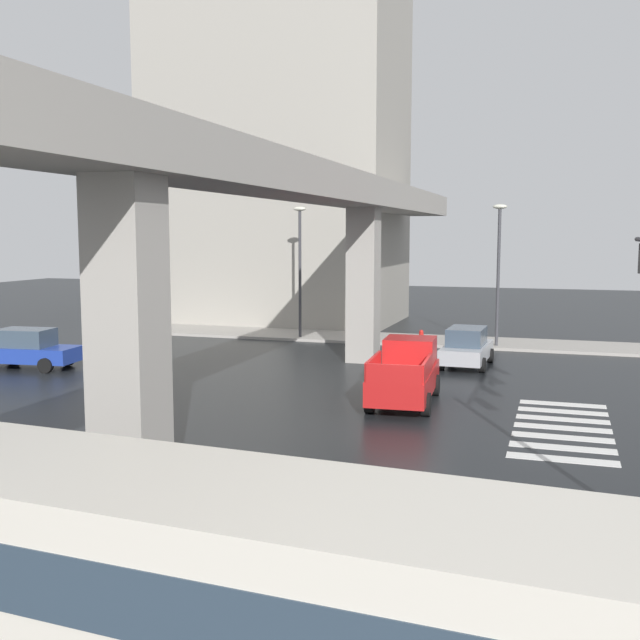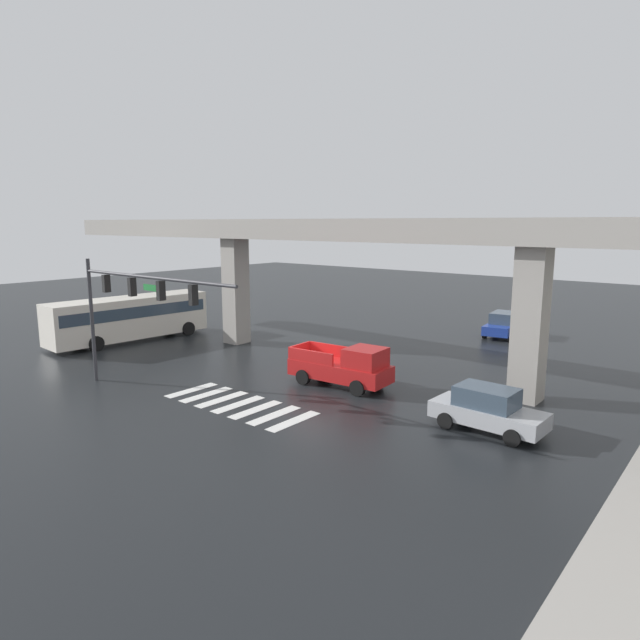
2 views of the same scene
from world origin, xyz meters
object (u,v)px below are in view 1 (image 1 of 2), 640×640
at_px(street_lamp_mid_block, 300,256).
at_px(street_lamp_far_north, 134,255).
at_px(fire_hydrant, 421,338).
at_px(city_bus, 169,582).
at_px(pickup_truck, 406,374).
at_px(sedan_silver, 467,347).
at_px(street_lamp_near_corner, 499,258).
at_px(sedan_blue, 27,349).

relative_size(street_lamp_mid_block, street_lamp_far_north, 1.00).
bearing_deg(street_lamp_far_north, street_lamp_mid_block, -90.00).
bearing_deg(fire_hydrant, city_bus, -175.21).
bearing_deg(pickup_truck, sedan_silver, -8.46).
relative_size(pickup_truck, street_lamp_mid_block, 0.72).
relative_size(city_bus, sedan_silver, 2.51).
bearing_deg(street_lamp_mid_block, city_bus, -163.26).
relative_size(city_bus, street_lamp_near_corner, 1.51).
xyz_separation_m(pickup_truck, street_lamp_near_corner, (13.46, -1.96, 3.57)).
xyz_separation_m(city_bus, street_lamp_far_north, (31.09, 19.64, 2.83)).
xyz_separation_m(city_bus, sedan_silver, (25.35, -0.39, -0.87)).
height_order(sedan_blue, fire_hydrant, sedan_blue).
xyz_separation_m(pickup_truck, street_lamp_mid_block, (13.46, 8.60, 3.57)).
relative_size(sedan_blue, fire_hydrant, 5.26).
height_order(sedan_blue, street_lamp_mid_block, street_lamp_mid_block).
xyz_separation_m(sedan_blue, fire_hydrant, (11.67, -14.98, -0.42)).
xyz_separation_m(city_bus, street_lamp_mid_block, (31.09, 9.35, 2.83)).
distance_m(street_lamp_near_corner, street_lamp_mid_block, 10.55).
bearing_deg(pickup_truck, city_bus, -177.53).
bearing_deg(pickup_truck, fire_hydrant, 7.91).
relative_size(street_lamp_near_corner, fire_hydrant, 8.52).
bearing_deg(city_bus, pickup_truck, 2.47).
bearing_deg(street_lamp_near_corner, city_bus, 177.80).
relative_size(city_bus, fire_hydrant, 12.86).
xyz_separation_m(pickup_truck, city_bus, (-17.64, -0.76, 0.73)).
xyz_separation_m(sedan_silver, street_lamp_mid_block, (5.74, 9.74, 3.70)).
bearing_deg(pickup_truck, sedan_blue, 85.26).
bearing_deg(street_lamp_far_north, sedan_blue, -170.17).
height_order(city_bus, street_lamp_near_corner, street_lamp_near_corner).
distance_m(city_bus, sedan_silver, 25.37).
distance_m(sedan_silver, street_lamp_near_corner, 6.88).
bearing_deg(city_bus, street_lamp_near_corner, -2.20).
relative_size(street_lamp_near_corner, street_lamp_mid_block, 1.00).
distance_m(street_lamp_mid_block, fire_hydrant, 7.95).
height_order(city_bus, street_lamp_far_north, street_lamp_far_north).
height_order(sedan_silver, street_lamp_mid_block, street_lamp_mid_block).
bearing_deg(sedan_silver, street_lamp_far_north, 73.99).
distance_m(pickup_truck, city_bus, 17.67).
relative_size(sedan_blue, sedan_silver, 1.03).
height_order(sedan_blue, sedan_silver, same).
relative_size(pickup_truck, street_lamp_near_corner, 0.72).
xyz_separation_m(street_lamp_mid_block, fire_hydrant, (-0.40, -6.78, -4.13)).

